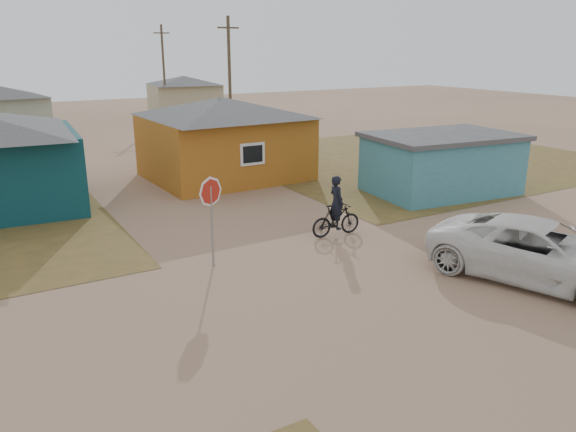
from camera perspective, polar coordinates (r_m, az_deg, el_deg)
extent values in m
plane|color=#967157|center=(15.24, 6.75, -7.36)|extent=(120.00, 120.00, 0.00)
cube|color=brown|center=(33.48, 12.75, 5.76)|extent=(20.00, 18.00, 0.00)
cube|color=#A55E19|center=(27.74, -6.45, 6.97)|extent=(7.21, 6.24, 3.00)
pyramid|color=#39393C|center=(27.47, -6.59, 10.97)|extent=(7.72, 6.76, 0.90)
cube|color=silver|center=(25.01, -3.63, 6.31)|extent=(1.20, 0.06, 1.00)
cube|color=black|center=(24.98, -3.60, 6.29)|extent=(0.95, 0.04, 0.75)
cube|color=teal|center=(25.60, 15.29, 4.96)|extent=(6.39, 4.61, 2.40)
cube|color=#39393C|center=(25.38, 15.52, 7.83)|extent=(6.71, 4.93, 0.20)
cube|color=#96A38C|center=(45.36, -27.21, 8.94)|extent=(6.49, 5.60, 2.80)
cube|color=tan|center=(54.49, -10.44, 11.53)|extent=(6.41, 5.50, 2.80)
pyramid|color=#39393C|center=(54.36, -10.54, 13.42)|extent=(6.95, 6.05, 0.80)
cylinder|color=#4E412E|center=(36.34, -5.93, 13.28)|extent=(0.20, 0.20, 8.00)
cube|color=#4E412E|center=(36.28, -6.10, 18.49)|extent=(1.40, 0.10, 0.10)
cylinder|color=#4E412E|center=(51.62, -12.49, 14.03)|extent=(0.20, 0.20, 8.00)
cube|color=#4E412E|center=(51.58, -12.73, 17.69)|extent=(1.40, 0.10, 0.10)
cylinder|color=gray|center=(16.40, -7.73, -1.08)|extent=(0.07, 0.07, 2.42)
imported|color=black|center=(19.15, 4.90, -0.40)|extent=(1.88, 0.62, 1.11)
imported|color=black|center=(18.98, 4.95, 1.40)|extent=(0.47, 0.69, 1.83)
imported|color=silver|center=(16.85, 24.34, -3.36)|extent=(4.67, 6.55, 1.66)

